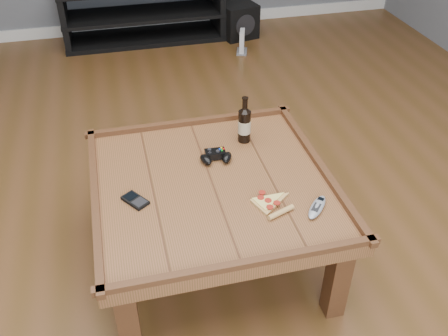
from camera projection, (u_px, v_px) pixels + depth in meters
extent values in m
plane|color=#4F3316|center=(214.00, 257.00, 2.38)|extent=(6.00, 6.00, 0.00)
cube|color=silver|center=(142.00, 24.00, 4.68)|extent=(5.00, 0.02, 0.10)
cube|color=#523617|center=(212.00, 188.00, 2.13)|extent=(1.00, 1.00, 0.06)
cube|color=#3D1C10|center=(128.00, 321.00, 1.85)|extent=(0.08, 0.08, 0.39)
cube|color=#3D1C10|center=(337.00, 279.00, 2.02)|extent=(0.08, 0.08, 0.39)
cube|color=#3D1C10|center=(113.00, 185.00, 2.51)|extent=(0.08, 0.08, 0.39)
cube|color=#3D1C10|center=(272.00, 161.00, 2.67)|extent=(0.08, 0.08, 0.39)
cube|color=#3D1C10|center=(191.00, 122.00, 2.48)|extent=(1.03, 0.03, 0.03)
cube|color=#3D1C10|center=(243.00, 264.00, 1.72)|extent=(1.03, 0.03, 0.03)
cube|color=#3D1C10|center=(319.00, 164.00, 2.20)|extent=(0.03, 1.03, 0.03)
cube|color=#3D1C10|center=(95.00, 198.00, 2.01)|extent=(0.03, 1.03, 0.03)
cube|color=black|center=(144.00, 14.00, 4.38)|extent=(1.40, 0.45, 0.03)
cube|color=black|center=(146.00, 37.00, 4.51)|extent=(1.40, 0.45, 0.04)
cube|color=black|center=(65.00, 18.00, 4.24)|extent=(0.05, 0.44, 0.50)
cube|color=black|center=(218.00, 6.00, 4.50)|extent=(0.05, 0.44, 0.50)
cylinder|color=black|center=(244.00, 126.00, 2.32)|extent=(0.06, 0.06, 0.16)
cone|color=black|center=(245.00, 109.00, 2.27)|extent=(0.06, 0.06, 0.03)
cylinder|color=black|center=(245.00, 104.00, 2.25)|extent=(0.02, 0.02, 0.06)
cylinder|color=black|center=(245.00, 98.00, 2.23)|extent=(0.03, 0.03, 0.01)
cylinder|color=tan|center=(244.00, 126.00, 2.32)|extent=(0.06, 0.06, 0.06)
cube|color=black|center=(215.00, 154.00, 2.24)|extent=(0.09, 0.06, 0.03)
ellipsoid|color=black|center=(206.00, 160.00, 2.21)|extent=(0.06, 0.09, 0.04)
ellipsoid|color=black|center=(227.00, 157.00, 2.23)|extent=(0.07, 0.09, 0.04)
cylinder|color=black|center=(209.00, 150.00, 2.24)|extent=(0.02, 0.02, 0.01)
cylinder|color=black|center=(218.00, 151.00, 2.23)|extent=(0.02, 0.02, 0.01)
cylinder|color=yellow|center=(221.00, 148.00, 2.25)|extent=(0.01, 0.01, 0.01)
cylinder|color=red|center=(224.00, 149.00, 2.24)|extent=(0.01, 0.01, 0.01)
cylinder|color=#0C33CC|center=(220.00, 149.00, 2.24)|extent=(0.01, 0.01, 0.01)
cylinder|color=#0C9919|center=(222.00, 150.00, 2.24)|extent=(0.01, 0.01, 0.01)
cylinder|color=#DAB05F|center=(281.00, 212.00, 1.94)|extent=(0.12, 0.06, 0.02)
cylinder|color=#A21714|center=(270.00, 207.00, 1.96)|extent=(0.03, 0.03, 0.00)
cylinder|color=#A21714|center=(277.00, 203.00, 1.98)|extent=(0.03, 0.03, 0.00)
cylinder|color=#A21714|center=(268.00, 200.00, 1.99)|extent=(0.03, 0.03, 0.00)
cylinder|color=#A21714|center=(261.00, 197.00, 2.01)|extent=(0.03, 0.03, 0.00)
cylinder|color=#A21714|center=(262.00, 192.00, 2.03)|extent=(0.03, 0.03, 0.00)
cube|color=black|center=(135.00, 200.00, 2.01)|extent=(0.11, 0.13, 0.01)
cube|color=black|center=(131.00, 196.00, 2.02)|extent=(0.06, 0.06, 0.00)
cube|color=black|center=(139.00, 202.00, 1.99)|extent=(0.07, 0.07, 0.00)
ellipsoid|color=gray|center=(317.00, 207.00, 1.97)|extent=(0.14, 0.15, 0.02)
cube|color=black|center=(321.00, 199.00, 1.99)|extent=(0.03, 0.03, 0.00)
cube|color=black|center=(316.00, 207.00, 1.95)|extent=(0.05, 0.06, 0.00)
cube|color=black|center=(237.00, 20.00, 4.50)|extent=(0.36, 0.36, 0.30)
cylinder|color=black|center=(245.00, 25.00, 4.39)|extent=(0.18, 0.05, 0.19)
cube|color=slate|center=(242.00, 52.00, 4.28)|extent=(0.13, 0.17, 0.01)
cube|color=silver|center=(242.00, 41.00, 4.23)|extent=(0.08, 0.14, 0.18)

